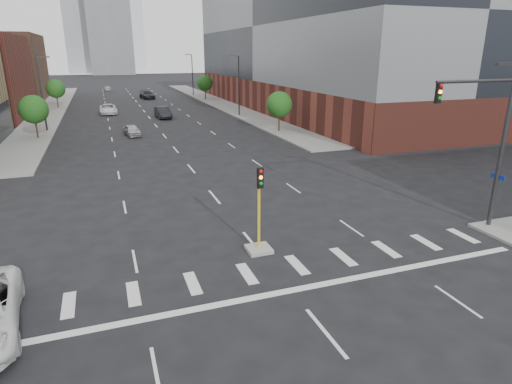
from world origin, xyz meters
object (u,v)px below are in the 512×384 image
mast_arm_signal (493,130)px  car_deep_right (147,95)px  car_distant (108,89)px  car_mid_right (163,112)px  car_far_left (108,109)px  median_traffic_signal (259,234)px  car_near_left (132,130)px

mast_arm_signal → car_deep_right: 79.31m
mast_arm_signal → car_distant: size_ratio=2.27×
car_mid_right → car_far_left: car_mid_right is taller
median_traffic_signal → car_distant: (-4.75, 99.15, -0.29)m
car_distant → car_deep_right: bearing=-77.6°
mast_arm_signal → car_distant: 102.23m
median_traffic_signal → car_mid_right: median_traffic_signal is taller
car_deep_right → mast_arm_signal: bearing=-91.4°
mast_arm_signal → car_near_left: 39.67m
car_near_left → car_distant: (-1.16, 64.75, 0.02)m
car_far_left → car_distant: size_ratio=1.41×
car_mid_right → car_deep_right: size_ratio=0.92×
mast_arm_signal → median_traffic_signal: bearing=173.4°
car_mid_right → car_far_left: 10.79m
mast_arm_signal → car_mid_right: mast_arm_signal is taller
median_traffic_signal → car_mid_right: (1.93, 47.67, -0.11)m
car_far_left → car_deep_right: (8.48, 21.84, 0.04)m
car_mid_right → car_deep_right: bearing=84.9°
car_near_left → mast_arm_signal: bearing=-74.1°
car_far_left → median_traffic_signal: bearing=-84.8°
car_distant → median_traffic_signal: bearing=-93.5°
car_near_left → car_mid_right: 14.38m
median_traffic_signal → car_deep_right: bearing=88.0°
car_near_left → car_distant: 64.76m
car_near_left → car_deep_right: bearing=73.2°
car_mid_right → car_deep_right: 29.41m
median_traffic_signal → car_near_left: size_ratio=1.13×
median_traffic_signal → car_far_left: 55.53m
car_near_left → car_deep_right: (6.30, 42.67, 0.16)m
mast_arm_signal → car_near_left: mast_arm_signal is taller
mast_arm_signal → car_far_left: size_ratio=1.60×
car_near_left → car_far_left: size_ratio=0.69×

